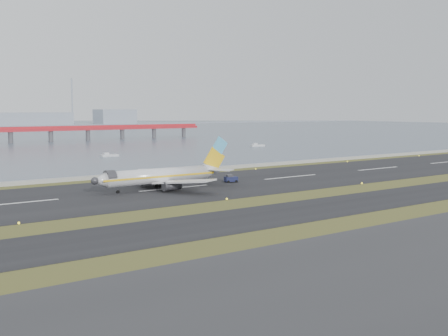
% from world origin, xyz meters
% --- Properties ---
extents(ground, '(1000.00, 1000.00, 0.00)m').
position_xyz_m(ground, '(0.00, 0.00, 0.00)').
color(ground, '#3E4B1B').
rests_on(ground, ground).
extents(taxiway_strip, '(1000.00, 18.00, 0.10)m').
position_xyz_m(taxiway_strip, '(0.00, -12.00, 0.05)').
color(taxiway_strip, black).
rests_on(taxiway_strip, ground).
extents(runway_strip, '(1000.00, 45.00, 0.10)m').
position_xyz_m(runway_strip, '(0.00, 30.00, 0.05)').
color(runway_strip, black).
rests_on(runway_strip, ground).
extents(seawall, '(1000.00, 2.50, 1.00)m').
position_xyz_m(seawall, '(0.00, 60.00, 0.50)').
color(seawall, '#999994').
rests_on(seawall, ground).
extents(red_pier, '(260.00, 5.00, 10.20)m').
position_xyz_m(red_pier, '(20.00, 250.00, 7.28)').
color(red_pier, red).
rests_on(red_pier, ground).
extents(airliner, '(38.52, 32.89, 12.80)m').
position_xyz_m(airliner, '(-2.87, 30.32, 3.46)').
color(airliner, silver).
rests_on(airliner, ground).
extents(pushback_tug, '(3.81, 2.73, 2.21)m').
position_xyz_m(pushback_tug, '(18.44, 30.75, 1.07)').
color(pushback_tug, '#161B3E').
rests_on(pushback_tug, ground).
extents(workboat_near, '(7.55, 2.47, 1.83)m').
position_xyz_m(workboat_near, '(27.26, 128.84, 0.58)').
color(workboat_near, silver).
rests_on(workboat_near, ground).
extents(workboat_far, '(8.28, 3.47, 1.95)m').
position_xyz_m(workboat_far, '(119.40, 142.34, 0.62)').
color(workboat_far, silver).
rests_on(workboat_far, ground).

